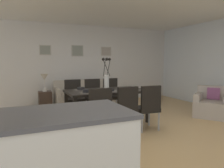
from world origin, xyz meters
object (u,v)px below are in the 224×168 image
object	(u,v)px
dining_chair_mid_right	(112,93)
side_table	(45,100)
centerpiece_vase	(107,78)
framed_picture_right	(106,51)
dining_table	(107,93)
dining_chair_near_right	(74,96)
dining_chair_mid_left	(148,105)
dining_chair_near_left	(98,110)
bowl_near_right	(81,88)
framed_picture_center	(77,51)
dining_chair_far_left	(125,107)
framed_picture_left	(45,50)
bowl_far_left	(110,89)
armchair	(212,105)
dining_chair_far_right	(94,95)
sofa	(85,97)
bowl_near_left	(87,91)
table_lamp	(44,79)

from	to	relation	value
dining_chair_mid_right	side_table	bearing A→B (deg)	146.83
centerpiece_vase	framed_picture_right	xyz separation A→B (m)	(1.03, 2.54, 0.72)
dining_table	framed_picture_right	world-z (taller)	framed_picture_right
dining_chair_near_right	dining_chair_mid_left	world-z (taller)	same
dining_chair_near_left	centerpiece_vase	world-z (taller)	centerpiece_vase
dining_table	side_table	distance (m)	2.31
bowl_near_right	framed_picture_center	bearing A→B (deg)	76.89
dining_chair_far_left	centerpiece_vase	bearing A→B (deg)	91.46
dining_chair_near_left	framed_picture_left	bearing A→B (deg)	98.51
dining_chair_near_left	dining_chair_near_right	size ratio (longest dim) A/B	1.00
bowl_far_left	armchair	xyz separation A→B (m)	(2.64, -0.41, -0.49)
dining_chair_near_right	dining_chair_mid_left	distance (m)	2.09
framed_picture_left	dining_chair_mid_right	bearing A→B (deg)	-46.96
bowl_far_left	armchair	bearing A→B (deg)	-8.80
dining_chair_mid_right	framed_picture_center	bearing A→B (deg)	107.45
bowl_far_left	framed_picture_left	xyz separation A→B (m)	(-1.03, 2.76, 0.96)
dining_chair_far_right	framed_picture_center	bearing A→B (deg)	89.49
bowl_far_left	sofa	size ratio (longest dim) A/B	0.09
sofa	dining_chair_mid_right	bearing A→B (deg)	-65.22
dining_chair_near_right	bowl_near_left	size ratio (longest dim) A/B	5.41
framed_picture_center	table_lamp	bearing A→B (deg)	-153.47
bowl_near_left	bowl_far_left	distance (m)	0.54
side_table	sofa	bearing A→B (deg)	-2.48
dining_table	framed_picture_right	xyz separation A→B (m)	(1.03, 2.54, 1.08)
side_table	framed_picture_center	xyz separation A→B (m)	(1.14, 0.57, 1.48)
bowl_far_left	table_lamp	bearing A→B (deg)	117.64
dining_chair_near_right	dining_chair_far_left	distance (m)	1.86
dining_chair_far_left	dining_chair_far_right	bearing A→B (deg)	91.25
dining_chair_near_left	sofa	size ratio (longest dim) A/B	0.51
dining_chair_far_right	bowl_near_left	xyz separation A→B (m)	(-0.53, -1.09, 0.27)
dining_chair_far_left	side_table	world-z (taller)	dining_chair_far_left
dining_chair_mid_right	framed_picture_center	size ratio (longest dim) A/B	2.31
dining_chair_mid_left	side_table	size ratio (longest dim) A/B	1.77
table_lamp	framed_picture_center	bearing A→B (deg)	26.53
table_lamp	framed_picture_center	xyz separation A→B (m)	(1.14, 0.57, 0.85)
dining_chair_far_right	dining_chair_mid_right	world-z (taller)	same
bowl_far_left	side_table	world-z (taller)	bowl_far_left
centerpiece_vase	armchair	distance (m)	2.81
sofa	framed_picture_right	world-z (taller)	framed_picture_right
dining_chair_far_right	centerpiece_vase	distance (m)	1.01
side_table	framed_picture_left	distance (m)	1.59
dining_chair_far_left	side_table	xyz separation A→B (m)	(-1.17, 2.84, -0.25)
centerpiece_vase	bowl_near_left	size ratio (longest dim) A/B	4.32
dining_chair_far_left	framed_picture_center	xyz separation A→B (m)	(-0.02, 3.41, 1.23)
bowl_near_left	bowl_near_right	xyz separation A→B (m)	(0.00, 0.44, 0.00)
bowl_near_left	dining_chair_mid_right	bearing A→B (deg)	45.89
dining_chair_mid_right	framed_picture_left	world-z (taller)	framed_picture_left
dining_chair_far_right	side_table	world-z (taller)	dining_chair_far_right
dining_chair_mid_left	sofa	size ratio (longest dim) A/B	0.51
dining_chair_near_left	side_table	world-z (taller)	dining_chair_near_left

